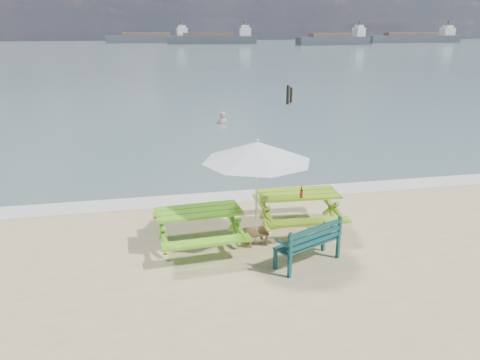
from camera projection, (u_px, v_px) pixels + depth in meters
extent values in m
plane|color=slate|center=(150.00, 52.00, 87.45)|extent=(300.00, 300.00, 0.00)
cube|color=silver|center=(227.00, 197.00, 12.64)|extent=(22.00, 0.90, 0.01)
cube|color=#62B81B|center=(198.00, 211.00, 9.55)|extent=(1.77, 0.92, 0.05)
cube|color=#62B81B|center=(192.00, 212.00, 10.39)|extent=(1.74, 0.41, 0.05)
cube|color=#62B81B|center=(207.00, 242.00, 8.91)|extent=(1.74, 0.41, 0.05)
cube|color=#62B81B|center=(199.00, 230.00, 9.69)|extent=(1.67, 1.07, 0.73)
cube|color=#739F18|center=(299.00, 194.00, 10.49)|extent=(1.81, 0.92, 0.06)
cube|color=#739F18|center=(289.00, 195.00, 11.37)|extent=(1.78, 0.40, 0.06)
cube|color=#739F18|center=(309.00, 222.00, 9.81)|extent=(1.78, 0.40, 0.06)
cube|color=#739F18|center=(298.00, 212.00, 10.63)|extent=(1.71, 1.08, 0.75)
cube|color=#0E3D3E|center=(307.00, 242.00, 8.98)|extent=(1.43, 0.96, 0.04)
cube|color=#0E3D3E|center=(316.00, 235.00, 8.74)|extent=(1.28, 0.62, 0.36)
cube|color=#0E3D3E|center=(307.00, 253.00, 9.05)|extent=(1.37, 0.97, 0.44)
cube|color=brown|center=(256.00, 232.00, 9.86)|extent=(0.47, 0.47, 0.04)
cube|color=brown|center=(256.00, 238.00, 9.90)|extent=(0.41, 0.41, 0.25)
cylinder|color=silver|center=(256.00, 196.00, 9.61)|extent=(0.04, 0.04, 2.15)
cone|color=silver|center=(257.00, 151.00, 9.31)|extent=(2.35, 2.35, 0.40)
cylinder|color=brown|center=(301.00, 194.00, 10.15)|extent=(0.07, 0.07, 0.16)
cylinder|color=brown|center=(302.00, 187.00, 10.10)|extent=(0.03, 0.03, 0.08)
cylinder|color=red|center=(301.00, 194.00, 10.15)|extent=(0.07, 0.07, 0.07)
imported|color=tan|center=(222.00, 129.00, 22.43)|extent=(0.64, 0.46, 1.64)
cylinder|color=black|center=(288.00, 97.00, 27.75)|extent=(0.18, 0.18, 1.33)
cylinder|color=black|center=(291.00, 97.00, 28.41)|extent=(0.16, 0.16, 1.12)
cube|color=#3B4246|center=(333.00, 41.00, 120.80)|extent=(19.45, 5.36, 2.20)
cube|color=silver|center=(359.00, 32.00, 122.01)|extent=(2.51, 3.16, 2.20)
cube|color=#3B4246|center=(150.00, 39.00, 137.44)|extent=(25.47, 6.37, 2.20)
cube|color=silver|center=(182.00, 32.00, 139.45)|extent=(3.30, 3.27, 2.20)
cube|color=#3B4246|center=(212.00, 40.00, 127.97)|extent=(24.52, 5.99, 2.20)
cube|color=silver|center=(245.00, 32.00, 128.36)|extent=(3.15, 3.23, 2.20)
cube|color=#3B4246|center=(414.00, 39.00, 138.87)|extent=(29.05, 4.86, 2.20)
cube|color=silver|center=(447.00, 31.00, 140.63)|extent=(3.56, 3.10, 2.20)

